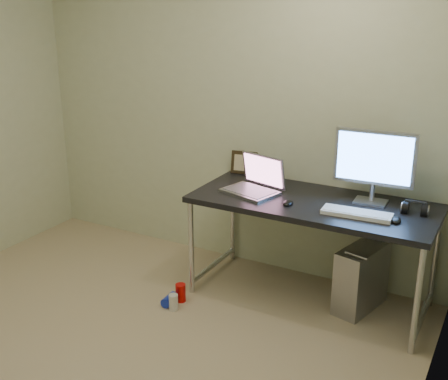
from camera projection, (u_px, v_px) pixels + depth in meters
floor at (88, 369)px, 3.28m from camera, size 3.50×3.50×0.00m
wall_back at (230, 108)px, 4.32m from camera, size 3.50×0.02×2.50m
wall_right at (424, 227)px, 2.08m from camera, size 0.02×3.50×2.50m
desk at (313, 211)px, 3.83m from camera, size 1.65×0.72×0.75m
tower_computer at (361, 278)px, 3.86m from camera, size 0.29×0.47×0.49m
cable_a at (366, 240)px, 4.04m from camera, size 0.01×0.16×0.69m
cable_b at (378, 246)px, 3.99m from camera, size 0.02×0.11×0.71m
can_red at (181, 293)px, 3.99m from camera, size 0.10×0.10×0.13m
can_white at (173, 302)px, 3.88m from camera, size 0.09×0.09×0.12m
can_blue at (169, 300)px, 3.96m from camera, size 0.08×0.13×0.07m
laptop at (255, 183)px, 3.97m from camera, size 0.43×0.39×0.25m
monitor at (374, 161)px, 3.68m from camera, size 0.53×0.16×0.50m
keyboard at (357, 214)px, 3.54m from camera, size 0.44×0.17×0.03m
mouse_right at (396, 219)px, 3.44m from camera, size 0.08×0.11×0.03m
mouse_left at (288, 202)px, 3.73m from camera, size 0.08×0.11×0.03m
headphones at (415, 209)px, 3.57m from camera, size 0.16×0.10×0.11m
picture_frame at (245, 163)px, 4.36m from camera, size 0.23×0.11×0.18m
webcam at (280, 170)px, 4.15m from camera, size 0.05×0.04×0.13m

